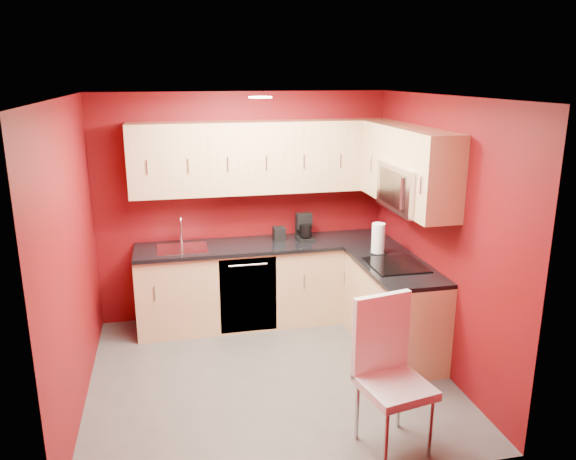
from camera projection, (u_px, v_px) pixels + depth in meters
name	position (u px, v px, depth m)	size (l,w,h in m)	color
floor	(269.00, 376.00, 5.16)	(3.20, 3.20, 0.00)	#4F4D49
ceiling	(266.00, 97.00, 4.48)	(3.20, 3.20, 0.00)	white
wall_back	(243.00, 207.00, 6.23)	(3.20, 3.20, 0.00)	#630912
wall_front	(313.00, 318.00, 3.41)	(3.20, 3.20, 0.00)	#630912
wall_left	(71.00, 259.00, 4.49)	(3.00, 3.00, 0.00)	#630912
wall_right	(439.00, 235.00, 5.15)	(3.00, 3.00, 0.00)	#630912
base_cabinets_back	(267.00, 284.00, 6.21)	(2.80, 0.60, 0.87)	#D7B67A
base_cabinets_right	(393.00, 309.00, 5.54)	(0.60, 1.30, 0.87)	#D7B67A
countertop_back	(267.00, 245.00, 6.07)	(2.80, 0.63, 0.04)	black
countertop_right	(395.00, 266.00, 5.40)	(0.63, 1.27, 0.04)	black
upper_cabinets_back	(263.00, 157.00, 5.95)	(2.80, 0.35, 0.75)	tan
upper_cabinets_right	(406.00, 159.00, 5.36)	(0.35, 1.55, 0.75)	tan
microwave	(412.00, 188.00, 5.18)	(0.42, 0.76, 0.42)	silver
cooktop	(396.00, 265.00, 5.36)	(0.50, 0.55, 0.01)	black
sink	(182.00, 245.00, 5.89)	(0.52, 0.42, 0.35)	silver
dishwasher_front	(248.00, 295.00, 5.88)	(0.60, 0.02, 0.82)	black
downlight	(260.00, 97.00, 4.77)	(0.20, 0.20, 0.01)	white
coffee_maker	(305.00, 227.00, 6.15)	(0.17, 0.23, 0.28)	black
napkin_holder	(279.00, 233.00, 6.18)	(0.13, 0.13, 0.14)	black
paper_towel	(378.00, 239.00, 5.68)	(0.18, 0.18, 0.31)	white
dining_chair	(395.00, 379.00, 4.02)	(0.46, 0.48, 1.14)	silver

